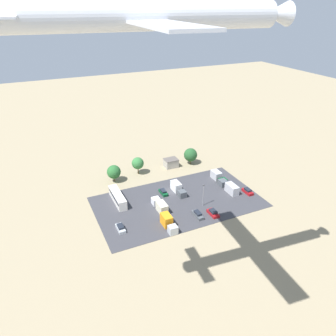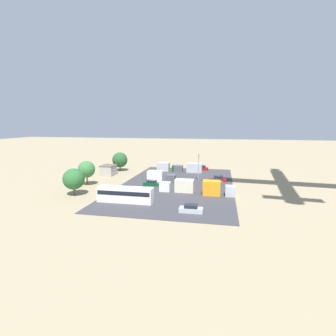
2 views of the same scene
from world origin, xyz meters
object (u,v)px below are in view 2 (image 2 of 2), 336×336
(parked_truck_0, at_px, (179,186))
(parked_truck_1, at_px, (217,189))
(bus, at_px, (125,194))
(parked_car_4, at_px, (218,179))
(parked_car_0, at_px, (202,168))
(parked_car_2, at_px, (214,182))
(parked_truck_2, at_px, (190,168))
(parked_car_3, at_px, (152,183))
(parked_truck_3, at_px, (167,167))
(shed_building, at_px, (108,170))
(parked_truck_4, at_px, (160,177))
(parked_car_1, at_px, (191,209))

(parked_truck_0, bearing_deg, parked_truck_1, -99.12)
(bus, height_order, parked_car_4, bus)
(parked_car_0, height_order, parked_car_4, parked_car_0)
(parked_car_2, xyz_separation_m, parked_truck_2, (-16.77, -8.41, 0.73))
(parked_truck_0, bearing_deg, parked_car_2, -42.66)
(parked_car_3, xyz_separation_m, parked_car_4, (-8.62, 17.07, 0.03))
(bus, height_order, parked_truck_0, bus)
(parked_truck_3, bearing_deg, shed_building, -57.20)
(parked_car_0, distance_m, parked_truck_0, 30.37)
(shed_building, xyz_separation_m, parked_truck_1, (16.78, 33.90, -0.03))
(bus, relative_size, parked_truck_1, 1.61)
(shed_building, height_order, parked_truck_1, parked_truck_1)
(parked_car_3, xyz_separation_m, parked_truck_4, (-4.79, 1.06, 0.78))
(parked_truck_0, height_order, parked_truck_1, parked_truck_1)
(bus, distance_m, parked_truck_3, 36.52)
(parked_truck_4, bearing_deg, parked_car_0, 153.95)
(shed_building, distance_m, parked_truck_1, 37.82)
(parked_car_2, bearing_deg, shed_building, -101.56)
(parked_car_3, relative_size, parked_truck_4, 0.56)
(parked_car_1, xyz_separation_m, parked_car_2, (-22.63, 3.39, 0.04))
(shed_building, xyz_separation_m, parked_car_2, (6.73, 32.88, -0.89))
(parked_car_2, height_order, parked_car_4, parked_car_2)
(bus, height_order, parked_truck_4, bus)
(shed_building, height_order, parked_truck_2, shed_building)
(parked_truck_2, bearing_deg, parked_truck_3, 85.46)
(parked_car_2, xyz_separation_m, parked_truck_3, (-17.40, -16.33, 0.63))
(shed_building, distance_m, parked_truck_3, 19.70)
(parked_car_2, xyz_separation_m, parked_truck_4, (-0.74, -14.85, 0.74))
(parked_truck_2, bearing_deg, parked_truck_0, -178.95)
(bus, distance_m, parked_car_4, 30.17)
(parked_truck_2, distance_m, parked_truck_3, 7.95)
(shed_building, relative_size, parked_car_0, 1.19)
(parked_car_0, xyz_separation_m, parked_car_1, (44.20, 1.28, -0.05))
(parked_car_2, height_order, parked_truck_4, parked_truck_4)
(parked_truck_1, bearing_deg, parked_car_2, -174.24)
(shed_building, bearing_deg, parked_car_1, 45.13)
(parked_car_4, relative_size, parked_truck_1, 0.61)
(parked_truck_2, xyz_separation_m, parked_truck_4, (16.03, -6.44, 0.01))
(bus, relative_size, parked_car_2, 2.46)
(parked_truck_1, distance_m, parked_truck_2, 28.43)
(parked_car_0, bearing_deg, parked_truck_1, 10.19)
(parked_truck_0, xyz_separation_m, parked_truck_2, (-25.39, -0.47, 0.01))
(parked_car_0, xyz_separation_m, parked_truck_2, (4.80, -3.74, 0.72))
(parked_car_2, bearing_deg, parked_truck_0, -42.66)
(parked_truck_2, bearing_deg, bus, 165.75)
(parked_car_4, height_order, parked_truck_2, parked_truck_2)
(parked_truck_1, bearing_deg, parked_car_1, -19.30)
(parked_car_2, relative_size, parked_truck_3, 0.63)
(parked_truck_3, height_order, parked_truck_4, parked_truck_4)
(shed_building, height_order, parked_car_4, shed_building)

